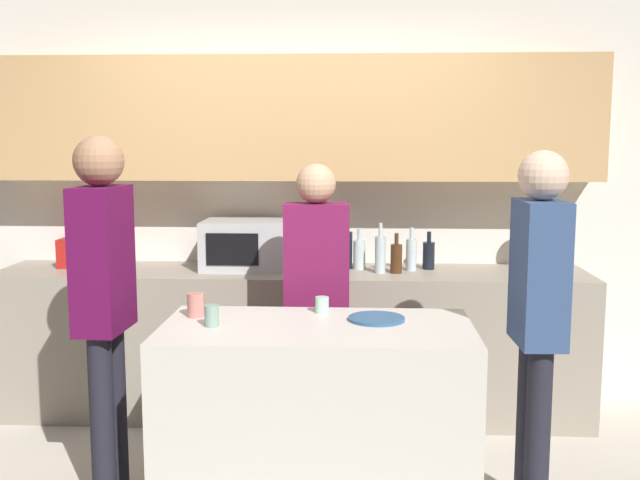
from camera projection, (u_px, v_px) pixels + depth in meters
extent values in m
cube|color=silver|center=(296.00, 193.00, 4.86)|extent=(6.40, 0.08, 2.70)
cube|color=tan|center=(293.00, 119.00, 4.60)|extent=(3.74, 0.32, 0.75)
cube|color=gray|center=(292.00, 342.00, 4.64)|extent=(3.60, 0.62, 0.90)
cube|color=beige|center=(317.00, 420.00, 3.40)|extent=(1.39, 0.71, 0.88)
cube|color=#B7BABC|center=(246.00, 245.00, 4.62)|extent=(0.52, 0.38, 0.30)
cube|color=black|center=(232.00, 249.00, 4.43)|extent=(0.31, 0.01, 0.19)
cube|color=#B21E19|center=(81.00, 253.00, 4.68)|extent=(0.26, 0.16, 0.18)
cube|color=black|center=(73.00, 238.00, 4.67)|extent=(0.02, 0.11, 0.01)
cube|color=black|center=(88.00, 238.00, 4.67)|extent=(0.02, 0.11, 0.01)
cylinder|color=silver|center=(542.00, 263.00, 4.54)|extent=(0.14, 0.14, 0.10)
cylinder|color=#38662D|center=(543.00, 240.00, 4.52)|extent=(0.01, 0.01, 0.18)
sphere|color=silver|center=(544.00, 217.00, 4.50)|extent=(0.13, 0.13, 0.13)
cylinder|color=black|center=(346.00, 250.00, 4.63)|extent=(0.09, 0.09, 0.23)
cylinder|color=black|center=(346.00, 225.00, 4.61)|extent=(0.03, 0.03, 0.09)
cylinder|color=silver|center=(359.00, 255.00, 4.61)|extent=(0.08, 0.08, 0.18)
cylinder|color=silver|center=(360.00, 235.00, 4.60)|extent=(0.03, 0.03, 0.07)
cylinder|color=silver|center=(380.00, 255.00, 4.48)|extent=(0.06, 0.06, 0.22)
cylinder|color=silver|center=(380.00, 230.00, 4.46)|extent=(0.02, 0.02, 0.09)
cylinder|color=#472814|center=(396.00, 259.00, 4.48)|extent=(0.07, 0.07, 0.17)
cylinder|color=#472814|center=(397.00, 239.00, 4.46)|extent=(0.02, 0.02, 0.07)
cylinder|color=silver|center=(411.00, 255.00, 4.56)|extent=(0.07, 0.07, 0.19)
cylinder|color=silver|center=(412.00, 233.00, 4.54)|extent=(0.02, 0.02, 0.07)
cylinder|color=black|center=(429.00, 256.00, 4.62)|extent=(0.07, 0.07, 0.17)
cylinder|color=black|center=(429.00, 237.00, 4.60)|extent=(0.03, 0.03, 0.07)
cylinder|color=#2D5684|center=(376.00, 319.00, 3.43)|extent=(0.26, 0.26, 0.01)
cylinder|color=#ABE3C0|center=(322.00, 305.00, 3.57)|extent=(0.07, 0.07, 0.08)
cylinder|color=tan|center=(196.00, 305.00, 3.49)|extent=(0.08, 0.08, 0.11)
cylinder|color=#81A394|center=(212.00, 316.00, 3.31)|extent=(0.06, 0.06, 0.10)
cylinder|color=black|center=(331.00, 387.00, 4.02)|extent=(0.11, 0.11, 0.77)
cylinder|color=black|center=(301.00, 387.00, 4.02)|extent=(0.11, 0.11, 0.77)
cube|color=maroon|center=(316.00, 261.00, 3.92)|extent=(0.35, 0.21, 0.61)
sphere|color=tan|center=(316.00, 184.00, 3.87)|extent=(0.21, 0.21, 0.21)
cylinder|color=black|center=(115.00, 411.00, 3.57)|extent=(0.11, 0.11, 0.83)
cylinder|color=black|center=(102.00, 424.00, 3.41)|extent=(0.11, 0.11, 0.83)
cube|color=#530C3C|center=(103.00, 259.00, 3.39)|extent=(0.20, 0.35, 0.66)
sphere|color=#9E7051|center=(99.00, 161.00, 3.33)|extent=(0.23, 0.23, 0.23)
cylinder|color=black|center=(538.00, 436.00, 3.30)|extent=(0.11, 0.11, 0.80)
cylinder|color=black|center=(528.00, 423.00, 3.46)|extent=(0.11, 0.11, 0.80)
cube|color=#314875|center=(539.00, 273.00, 3.28)|extent=(0.20, 0.35, 0.64)
sphere|color=beige|center=(543.00, 175.00, 3.22)|extent=(0.22, 0.22, 0.22)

